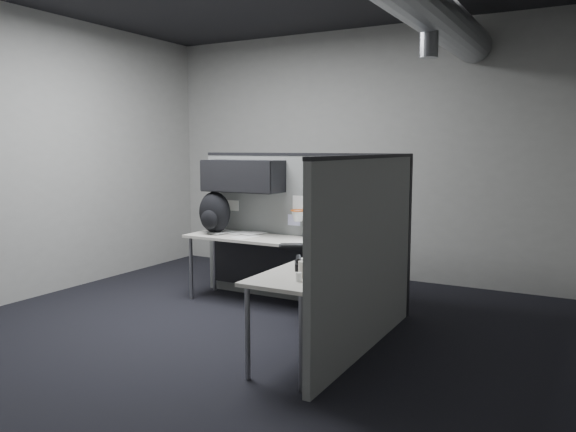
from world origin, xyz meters
The scene contains 12 objects.
room centered at (0.56, 0.00, 2.10)m, with size 5.62×5.62×3.22m.
partition_back centered at (-0.25, 1.23, 1.00)m, with size 2.44×0.42×1.63m.
partition_right centered at (1.10, 0.22, 0.82)m, with size 0.07×2.23×1.63m.
desk centered at (0.15, 0.70, 0.61)m, with size 2.31×2.11×0.73m.
monitor centered at (0.64, 0.97, 0.98)m, with size 0.59×0.59×0.49m.
keyboard centered at (0.30, 0.60, 0.75)m, with size 0.49×0.37×0.04m.
mouse centered at (0.71, 0.30, 0.75)m, with size 0.28×0.27×0.05m.
phone centered at (0.74, -0.20, 0.77)m, with size 0.26×0.27×0.10m.
bottles centered at (0.93, -0.55, 0.77)m, with size 0.14×0.17×0.09m.
cup centered at (0.86, -0.46, 0.79)m, with size 0.09×0.09×0.12m, color beige.
papers centered at (-0.78, 1.05, 0.74)m, with size 0.73×0.55×0.01m.
backpack centered at (-1.01, 0.98, 0.96)m, with size 0.41×0.38×0.47m.
Camera 1 is at (2.71, -4.09, 1.69)m, focal length 35.00 mm.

